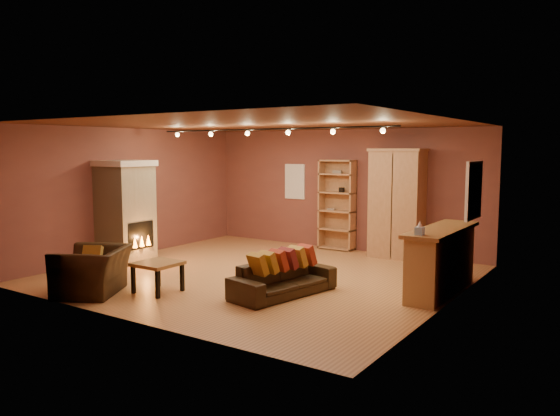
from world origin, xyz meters
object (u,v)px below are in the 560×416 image
Objects in this scene: coffee_table at (158,266)px; bar_counter at (441,260)px; armchair at (93,263)px; bookcase at (338,204)px; loveseat at (283,272)px; fireplace at (126,211)px; armoire at (397,203)px.

bar_counter is at bearing 33.29° from coffee_table.
bar_counter is at bearing 93.90° from armchair.
loveseat is at bearing -74.08° from bookcase.
fireplace is 0.94× the size of bar_counter.
armoire is 1.05× the size of bar_counter.
bar_counter is (1.72, -2.36, -0.64)m from armoire.
bookcase is 1.10× the size of loveseat.
armchair reaches higher than loveseat.
armoire is 4.01m from loveseat.
armoire reaches higher than coffee_table.
coffee_table is (2.35, -1.36, -0.63)m from fireplace.
bar_counter is at bearing -38.14° from bookcase.
loveseat is 1.39× the size of armchair.
armchair is at bearing -140.80° from coffee_table.
armchair is (-2.98, -5.57, -0.68)m from armoire.
bar_counter reaches higher than coffee_table.
coffee_table is (-2.17, -4.91, -0.75)m from armoire.
fireplace is 4.79m from bookcase.
coffee_table is (-1.82, -1.00, 0.05)m from loveseat.
coffee_table is at bearing 130.74° from loveseat.
armoire is 6.35m from armchair.
coffee_table is at bearing -30.09° from fireplace.
bookcase is at bearing 141.86° from bar_counter.
armchair is at bearing -145.63° from bar_counter.
armoire is at bearing 38.14° from fireplace.
armoire is (1.52, -0.19, 0.12)m from bookcase.
bookcase is 1.52× the size of armchair.
fireplace is at bearing -128.73° from bookcase.
bookcase is at bearing 27.77° from loveseat.
fireplace is 2.60m from armchair.
loveseat reaches higher than coffee_table.
bookcase is at bearing 135.36° from armchair.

